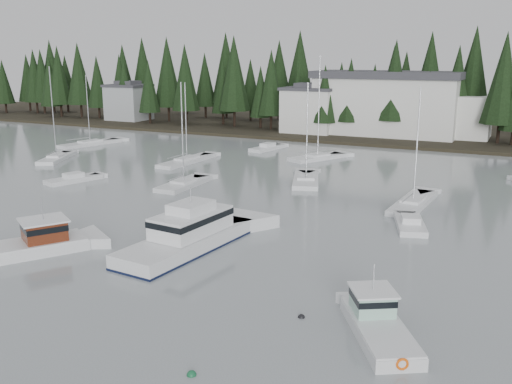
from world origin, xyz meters
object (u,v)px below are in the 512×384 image
Objects in this scene: sailboat_1 at (413,205)px; runabout_1 at (410,226)px; lobster_boat_teal at (377,325)px; sailboat_11 at (318,159)px; cabin_cruiser_center at (188,238)px; runabout_0 at (74,180)px; house_far_west at (129,101)px; sailboat_2 at (306,181)px; sailboat_6 at (187,162)px; sailboat_0 at (57,159)px; runabout_3 at (268,149)px; house_west at (310,109)px; lobster_boat_brown at (25,247)px; harbor_inn at (399,104)px; sailboat_10 at (90,145)px; sailboat_8 at (184,186)px.

sailboat_1 reaches higher than runabout_1.
sailboat_11 is (-20.16, 46.81, -0.38)m from lobster_boat_teal.
runabout_0 is at bearing 66.01° from cabin_cruiser_center.
house_far_west is at bearing 46.70° from cabin_cruiser_center.
runabout_0 is (-24.04, -11.39, 0.07)m from sailboat_2.
sailboat_2 is 0.80× the size of sailboat_11.
house_far_west is at bearing 48.75° from sailboat_6.
sailboat_0 is at bearing 60.60° from runabout_1.
runabout_3 is at bearing 51.39° from sailboat_1.
house_west reaches higher than runabout_0.
cabin_cruiser_center is at bearing -147.07° from sailboat_11.
house_far_west is 87.00m from runabout_1.
lobster_boat_brown is 1.35× the size of runabout_3.
runabout_3 is at bearing -124.51° from harbor_inn.
sailboat_6 is at bearing 151.09° from sailboat_11.
sailboat_10 is at bearing 50.09° from runabout_1.
sailboat_1 reaches higher than lobster_boat_teal.
runabout_1 is at bearing -76.52° from harbor_inn.
sailboat_0 is 18.44m from sailboat_6.
sailboat_1 is at bearing -8.10° from runabout_1.
lobster_boat_teal is 37.07m from sailboat_8.
harbor_inn is 26.93m from runabout_3.
sailboat_6 is (36.82, -34.83, -4.35)m from house_far_west.
house_west is 15.45m from harbor_inn.
sailboat_0 is 1.11× the size of sailboat_8.
cabin_cruiser_center is at bearing 151.19° from sailboat_1.
sailboat_10 is (-4.91, 12.26, -0.03)m from sailboat_0.
runabout_1 is at bearing -101.99° from sailboat_8.
sailboat_6 is 18.05m from sailboat_11.
house_west is at bearing 0.56° from sailboat_2.
house_west is 33.55m from sailboat_6.
house_far_west is 0.73× the size of sailboat_10.
harbor_inn is 2.24× the size of sailboat_0.
house_far_west is 1.16× the size of lobster_boat_teal.
lobster_boat_teal is (14.90, -72.88, -5.31)m from harbor_inn.
sailboat_8 is (-27.77, 24.56, -0.40)m from lobster_boat_teal.
sailboat_0 is 15.49m from runabout_0.
sailboat_6 is at bearing 29.78° from sailboat_8.
sailboat_1 is 1.00× the size of sailboat_8.
sailboat_0 is at bearing -64.61° from house_far_west.
runabout_3 is (-9.66, 4.38, 0.05)m from sailboat_11.
sailboat_8 is at bearing -128.13° from sailboat_0.
lobster_boat_brown is at bearing 143.25° from sailboat_2.
sailboat_0 is 1.82× the size of runabout_3.
sailboat_0 reaches higher than lobster_boat_teal.
runabout_3 is at bearing -60.49° from sailboat_10.
harbor_inn reaches higher than lobster_boat_teal.
sailboat_10 is 1.89× the size of runabout_1.
sailboat_10 is at bearing 55.71° from runabout_0.
sailboat_10 reaches higher than house_west.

